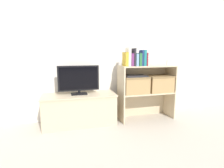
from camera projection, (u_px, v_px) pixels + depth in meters
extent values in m
plane|color=#BCB2A3|center=(115.00, 126.00, 2.46)|extent=(16.00, 16.00, 0.00)
cube|color=silver|center=(107.00, 41.00, 2.69)|extent=(10.00, 0.05, 2.40)
cube|color=#CCB793|center=(80.00, 110.00, 2.50)|extent=(1.00, 0.41, 0.42)
cube|color=#CCB793|center=(79.00, 95.00, 2.46)|extent=(1.02, 0.43, 0.02)
cube|color=black|center=(79.00, 94.00, 2.46)|extent=(0.22, 0.14, 0.02)
cylinder|color=black|center=(79.00, 92.00, 2.46)|extent=(0.04, 0.04, 0.04)
cube|color=black|center=(79.00, 78.00, 2.42)|extent=(0.57, 0.04, 0.35)
cube|color=black|center=(79.00, 78.00, 2.41)|extent=(0.52, 0.00, 0.31)
cube|color=#CCB793|center=(121.00, 107.00, 2.62)|extent=(0.02, 0.33, 0.42)
cube|color=#CCB793|center=(169.00, 103.00, 2.83)|extent=(0.02, 0.33, 0.42)
cube|color=#CCB793|center=(142.00, 102.00, 2.87)|extent=(0.80, 0.02, 0.42)
cube|color=#CCB793|center=(146.00, 93.00, 2.69)|extent=(0.80, 0.33, 0.02)
cube|color=#CCB793|center=(121.00, 80.00, 2.55)|extent=(0.02, 0.33, 0.41)
cube|color=#CCB793|center=(170.00, 78.00, 2.76)|extent=(0.02, 0.33, 0.41)
cube|color=#CCB793|center=(142.00, 78.00, 2.80)|extent=(0.80, 0.02, 0.41)
cube|color=#CCB793|center=(147.00, 66.00, 2.62)|extent=(0.80, 0.33, 0.02)
cube|color=gold|center=(125.00, 59.00, 2.45)|extent=(0.04, 0.16, 0.19)
cube|color=silver|center=(128.00, 57.00, 2.46)|extent=(0.04, 0.14, 0.26)
cube|color=#6B2D66|center=(131.00, 60.00, 2.47)|extent=(0.04, 0.14, 0.18)
cube|color=#232328|center=(133.00, 57.00, 2.48)|extent=(0.03, 0.15, 0.25)
cube|color=#709ECC|center=(136.00, 60.00, 2.49)|extent=(0.04, 0.14, 0.17)
cube|color=#286638|center=(139.00, 60.00, 2.51)|extent=(0.04, 0.15, 0.18)
cube|color=navy|center=(141.00, 58.00, 2.51)|extent=(0.02, 0.13, 0.22)
cube|color=#1E7075|center=(143.00, 58.00, 2.52)|extent=(0.04, 0.14, 0.23)
cube|color=maroon|center=(145.00, 59.00, 2.53)|extent=(0.02, 0.14, 0.19)
cube|color=white|center=(168.00, 62.00, 2.71)|extent=(0.05, 0.03, 0.09)
cylinder|color=silver|center=(169.00, 58.00, 2.70)|extent=(0.01, 0.01, 0.03)
cube|color=tan|center=(135.00, 85.00, 2.60)|extent=(0.37, 0.29, 0.25)
cube|color=olive|center=(135.00, 77.00, 2.58)|extent=(0.38, 0.30, 0.02)
cube|color=tan|center=(159.00, 84.00, 2.71)|extent=(0.37, 0.29, 0.25)
cube|color=olive|center=(159.00, 76.00, 2.69)|extent=(0.38, 0.30, 0.02)
cube|color=#2D2D33|center=(135.00, 76.00, 2.58)|extent=(0.33, 0.23, 0.02)
cylinder|color=#99999E|center=(135.00, 75.00, 2.58)|extent=(0.02, 0.02, 0.00)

